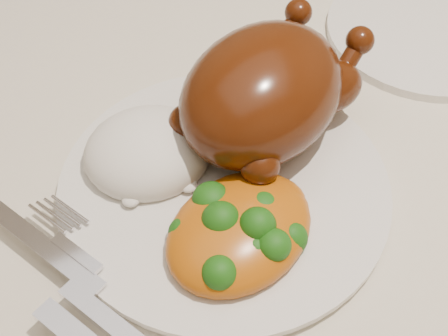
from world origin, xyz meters
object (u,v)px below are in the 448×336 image
dinner_plate (224,188)px  side_plate (427,31)px  roast_chicken (265,91)px  dining_table (299,161)px

dinner_plate → side_plate: (0.28, 0.08, -0.00)m
side_plate → roast_chicken: bearing=-168.2°
dining_table → roast_chicken: 0.18m
dinner_plate → roast_chicken: size_ratio=1.26×
dinner_plate → side_plate: dinner_plate is taller
dining_table → side_plate: (0.15, 0.01, 0.11)m
dinner_plate → dining_table: bearing=28.7°
dining_table → roast_chicken: roast_chicken is taller
side_plate → roast_chicken: (-0.22, -0.05, 0.05)m
dining_table → dinner_plate: 0.18m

